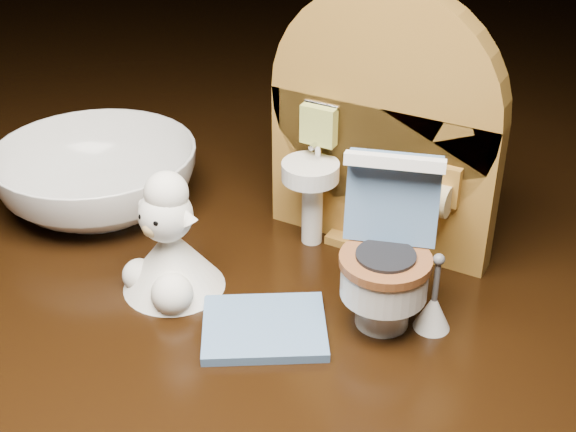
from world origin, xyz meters
name	(u,v)px	position (x,y,z in m)	size (l,w,h in m)	color
backdrop_panel	(381,138)	(0.00, 0.06, 0.07)	(0.13, 0.05, 0.15)	#9F6E29
toy_toilet	(387,260)	(0.03, 0.00, 0.03)	(0.05, 0.06, 0.09)	white
bath_mat	(264,327)	(-0.02, -0.04, 0.00)	(0.06, 0.05, 0.00)	#5377A4
toilet_brush	(433,309)	(0.06, 0.01, 0.01)	(0.02, 0.02, 0.04)	white
plush_lamb	(169,250)	(-0.08, -0.03, 0.02)	(0.05, 0.05, 0.07)	white
ceramic_bowl	(97,177)	(-0.17, 0.02, 0.02)	(0.12, 0.12, 0.04)	white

